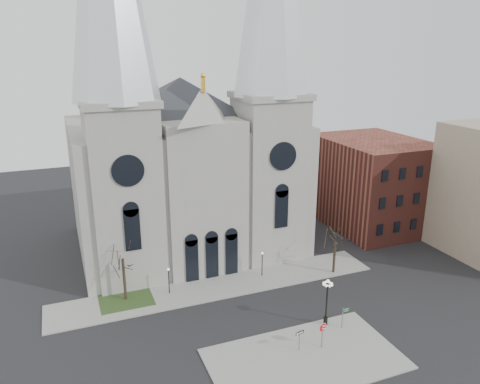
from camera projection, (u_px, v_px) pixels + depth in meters
name	position (u px, v px, depth m)	size (l,w,h in m)	color
ground	(254.00, 337.00, 47.27)	(160.00, 160.00, 0.00)	black
sidewalk_near	(305.00, 359.00, 43.87)	(18.00, 10.00, 0.14)	gray
sidewalk_far	(219.00, 286.00, 57.00)	(40.00, 6.00, 0.14)	gray
grass_patch	(126.00, 299.00, 54.02)	(6.00, 5.00, 0.18)	#28411B
cathedral	(188.00, 121.00, 61.94)	(33.00, 26.66, 54.00)	gray
bg_building_brick	(372.00, 183.00, 75.18)	(14.00, 18.00, 14.00)	brown
tree_left	(122.00, 256.00, 52.36)	(3.20, 3.20, 7.50)	black
tree_right	(335.00, 241.00, 59.16)	(3.20, 3.20, 6.00)	black
ped_lamp_left	(169.00, 276.00, 54.65)	(0.32, 0.32, 3.26)	black
ped_lamp_right	(262.00, 260.00, 58.86)	(0.32, 0.32, 3.26)	black
stop_sign	(323.00, 330.00, 44.88)	(0.97, 0.18, 2.72)	slate
globe_lamp	(327.00, 296.00, 48.24)	(1.24, 1.24, 5.21)	black
one_way_sign	(299.00, 337.00, 44.56)	(0.96, 0.23, 2.21)	slate
street_name_sign	(343.00, 316.00, 48.18)	(0.74, 0.09, 2.31)	slate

